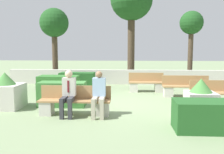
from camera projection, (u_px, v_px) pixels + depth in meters
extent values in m
plane|color=gray|center=(123.00, 103.00, 9.14)|extent=(60.00, 60.00, 0.00)
cube|color=beige|center=(124.00, 77.00, 13.83)|extent=(12.89, 0.30, 0.80)
cube|color=#A37A4C|center=(74.00, 101.00, 7.45)|extent=(2.16, 0.44, 0.05)
cube|color=#A37A4C|center=(76.00, 92.00, 7.66)|extent=(2.16, 0.04, 0.40)
cube|color=beige|center=(47.00, 108.00, 7.52)|extent=(0.36, 0.40, 0.41)
cube|color=beige|center=(103.00, 109.00, 7.43)|extent=(0.36, 0.40, 0.41)
cube|color=#A37A4C|center=(217.00, 93.00, 8.72)|extent=(1.77, 0.44, 0.05)
cube|color=#A37A4C|center=(214.00, 86.00, 8.93)|extent=(1.77, 0.04, 0.40)
cube|color=beige|center=(197.00, 99.00, 8.78)|extent=(0.36, 0.40, 0.41)
cube|color=#A37A4C|center=(146.00, 82.00, 11.39)|extent=(1.61, 0.44, 0.05)
cube|color=#A37A4C|center=(146.00, 77.00, 11.60)|extent=(1.61, 0.04, 0.40)
cube|color=beige|center=(134.00, 87.00, 11.45)|extent=(0.36, 0.40, 0.41)
cube|color=beige|center=(159.00, 88.00, 11.38)|extent=(0.36, 0.40, 0.41)
cube|color=#A37A4C|center=(186.00, 86.00, 10.23)|extent=(1.92, 0.44, 0.05)
cube|color=#A37A4C|center=(185.00, 80.00, 10.44)|extent=(1.92, 0.04, 0.40)
cube|color=beige|center=(168.00, 92.00, 10.30)|extent=(0.36, 0.40, 0.41)
cube|color=beige|center=(204.00, 92.00, 10.21)|extent=(0.36, 0.40, 0.41)
cube|color=#333338|center=(64.00, 99.00, 7.24)|extent=(0.14, 0.46, 0.13)
cube|color=#333338|center=(71.00, 99.00, 7.23)|extent=(0.14, 0.46, 0.13)
cube|color=#333338|center=(62.00, 109.00, 7.04)|extent=(0.11, 0.11, 0.59)
cube|color=#333338|center=(70.00, 109.00, 7.03)|extent=(0.11, 0.11, 0.59)
cube|color=beige|center=(69.00, 87.00, 7.44)|extent=(0.38, 0.22, 0.54)
sphere|color=beige|center=(69.00, 74.00, 7.37)|extent=(0.22, 0.22, 0.22)
cube|color=maroon|center=(68.00, 87.00, 7.32)|extent=(0.06, 0.01, 0.35)
cube|color=#B2A893|center=(95.00, 100.00, 7.19)|extent=(0.14, 0.46, 0.13)
cube|color=#B2A893|center=(102.00, 100.00, 7.18)|extent=(0.14, 0.46, 0.13)
cube|color=#B2A893|center=(93.00, 109.00, 6.99)|extent=(0.11, 0.11, 0.59)
cube|color=#B2A893|center=(102.00, 109.00, 6.98)|extent=(0.11, 0.11, 0.59)
cube|color=#9EBCE0|center=(99.00, 87.00, 7.39)|extent=(0.38, 0.22, 0.54)
sphere|color=#936B4C|center=(99.00, 75.00, 7.32)|extent=(0.20, 0.20, 0.20)
cube|color=#3D7A38|center=(62.00, 94.00, 8.64)|extent=(1.61, 0.71, 0.84)
cube|color=#33702D|center=(59.00, 85.00, 10.98)|extent=(1.73, 0.85, 0.79)
cube|color=#235623|center=(77.00, 80.00, 12.59)|extent=(1.73, 0.78, 0.77)
cube|color=#235623|center=(203.00, 116.00, 6.07)|extent=(1.41, 0.85, 0.74)
cube|color=beige|center=(6.00, 96.00, 8.36)|extent=(1.06, 1.06, 0.80)
cone|color=#47843D|center=(5.00, 78.00, 8.29)|extent=(0.72, 0.72, 0.41)
cube|color=beige|center=(200.00, 105.00, 7.22)|extent=(0.82, 0.82, 0.74)
cone|color=#47843D|center=(201.00, 85.00, 7.15)|extent=(0.65, 0.65, 0.39)
cylinder|color=#473828|center=(55.00, 56.00, 14.85)|extent=(0.33, 0.33, 3.02)
sphere|color=#1E4C1E|center=(54.00, 23.00, 14.62)|extent=(1.69, 1.69, 1.69)
cylinder|color=#473828|center=(131.00, 46.00, 15.10)|extent=(0.42, 0.42, 4.19)
cylinder|color=#473828|center=(190.00, 56.00, 14.60)|extent=(0.29, 0.29, 3.09)
sphere|color=#1E4C1E|center=(191.00, 23.00, 14.38)|extent=(1.35, 1.35, 1.35)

